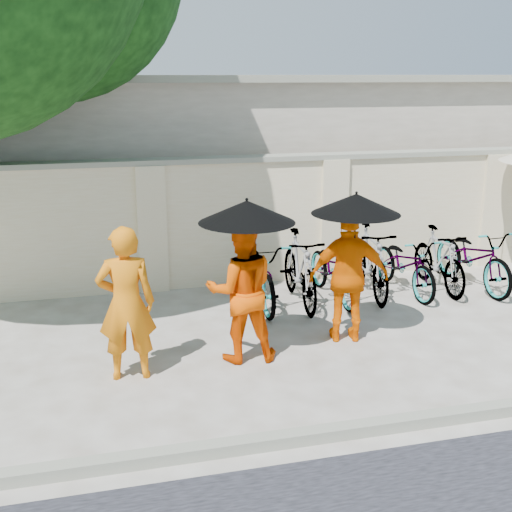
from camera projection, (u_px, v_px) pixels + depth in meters
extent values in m
plane|color=beige|center=(265.00, 365.00, 7.62)|extent=(80.00, 80.00, 0.00)
cube|color=gray|center=(311.00, 435.00, 6.02)|extent=(40.00, 0.16, 0.12)
cube|color=beige|center=(273.00, 221.00, 10.57)|extent=(20.00, 0.30, 2.00)
cube|color=beige|center=(271.00, 156.00, 14.19)|extent=(14.00, 6.00, 3.20)
imported|color=orange|center=(126.00, 304.00, 7.09)|extent=(0.67, 0.46, 1.77)
imported|color=#EE4D00|center=(241.00, 290.00, 7.57)|extent=(0.90, 0.73, 1.74)
cylinder|color=black|center=(247.00, 248.00, 7.36)|extent=(0.02, 0.02, 0.85)
cone|color=black|center=(247.00, 212.00, 7.25)|extent=(1.11, 1.11, 0.26)
imported|color=#F16500|center=(349.00, 277.00, 8.13)|extent=(1.07, 0.63, 1.71)
cylinder|color=black|center=(355.00, 237.00, 7.91)|extent=(0.02, 0.02, 0.84)
cone|color=black|center=(356.00, 204.00, 7.80)|extent=(1.09, 1.09, 0.25)
imported|color=gray|center=(259.00, 272.00, 9.51)|extent=(0.70, 1.95, 1.02)
imported|color=gray|center=(300.00, 269.00, 9.50)|extent=(0.62, 1.85, 1.09)
imported|color=gray|center=(334.00, 269.00, 9.76)|extent=(0.69, 1.81, 0.94)
imported|color=gray|center=(370.00, 261.00, 9.90)|extent=(0.76, 1.90, 1.11)
imported|color=gray|center=(405.00, 264.00, 10.06)|extent=(0.75, 1.81, 0.93)
imported|color=gray|center=(439.00, 260.00, 10.18)|extent=(0.51, 1.67, 1.00)
imported|color=gray|center=(474.00, 257.00, 10.27)|extent=(0.80, 1.98, 1.02)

